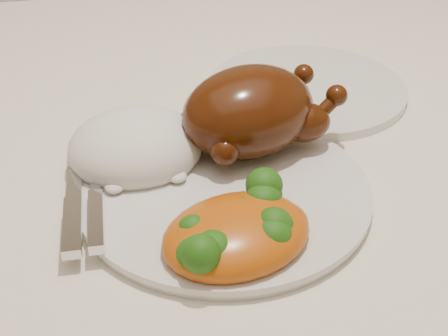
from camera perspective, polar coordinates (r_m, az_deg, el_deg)
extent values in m
cube|color=brown|center=(0.64, 0.23, -0.89)|extent=(1.60, 0.90, 0.04)
cube|color=white|center=(0.62, 0.24, 0.93)|extent=(1.72, 1.02, 0.01)
cube|color=white|center=(1.11, -4.59, 11.38)|extent=(1.72, 0.01, 0.18)
cylinder|color=silver|center=(0.56, 0.00, -2.17)|extent=(0.32, 0.32, 0.01)
cylinder|color=silver|center=(0.74, 7.54, 7.26)|extent=(0.27, 0.27, 0.01)
ellipsoid|color=#471B07|center=(0.59, 2.25, 5.19)|extent=(0.16, 0.14, 0.08)
ellipsoid|color=#471B07|center=(0.58, 1.45, 6.56)|extent=(0.08, 0.06, 0.03)
ellipsoid|color=#471B07|center=(0.60, 7.35, 4.16)|extent=(0.05, 0.04, 0.04)
sphere|color=#471B07|center=(0.61, 10.26, 6.54)|extent=(0.02, 0.02, 0.02)
ellipsoid|color=#471B07|center=(0.64, 4.50, 6.27)|extent=(0.05, 0.04, 0.04)
sphere|color=#471B07|center=(0.65, 7.29, 8.49)|extent=(0.02, 0.02, 0.02)
sphere|color=#471B07|center=(0.55, 0.08, 1.57)|extent=(0.03, 0.03, 0.03)
sphere|color=#471B07|center=(0.60, -2.85, 4.30)|extent=(0.03, 0.03, 0.03)
ellipsoid|color=white|center=(0.59, -8.06, 1.90)|extent=(0.14, 0.13, 0.07)
ellipsoid|color=#B8540B|center=(0.49, 1.15, -6.13)|extent=(0.15, 0.13, 0.04)
ellipsoid|color=#B8540B|center=(0.50, 4.59, -4.96)|extent=(0.06, 0.05, 0.03)
ellipsoid|color=#16440B|center=(0.52, 4.12, -2.37)|extent=(0.02, 0.02, 0.02)
ellipsoid|color=#16440B|center=(0.48, 4.50, -6.11)|extent=(0.03, 0.03, 0.03)
ellipsoid|color=#16440B|center=(0.50, 1.69, -4.08)|extent=(0.03, 0.03, 0.03)
ellipsoid|color=#16440B|center=(0.48, -2.85, -5.75)|extent=(0.03, 0.03, 0.03)
ellipsoid|color=#16440B|center=(0.51, 3.60, -2.88)|extent=(0.03, 0.03, 0.03)
ellipsoid|color=#16440B|center=(0.47, -0.93, -7.50)|extent=(0.03, 0.03, 0.03)
ellipsoid|color=#16440B|center=(0.45, -2.12, -7.87)|extent=(0.03, 0.03, 0.03)
ellipsoid|color=#16440B|center=(0.49, -0.02, -5.82)|extent=(0.03, 0.03, 0.03)
ellipsoid|color=#16440B|center=(0.47, -2.58, -7.96)|extent=(0.03, 0.03, 0.03)
ellipsoid|color=#16440B|center=(0.49, 4.58, -5.44)|extent=(0.03, 0.03, 0.03)
ellipsoid|color=#16440B|center=(0.47, -0.64, -6.55)|extent=(0.02, 0.02, 0.02)
ellipsoid|color=#16440B|center=(0.52, 3.69, -1.57)|extent=(0.03, 0.03, 0.03)
cube|color=silver|center=(0.58, -13.49, -0.49)|extent=(0.01, 0.11, 0.00)
cube|color=silver|center=(0.52, -13.69, -5.22)|extent=(0.01, 0.07, 0.01)
cube|color=silver|center=(0.52, -11.63, -4.71)|extent=(0.01, 0.07, 0.01)
cube|color=silver|center=(0.58, -11.67, -0.23)|extent=(0.01, 0.08, 0.00)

